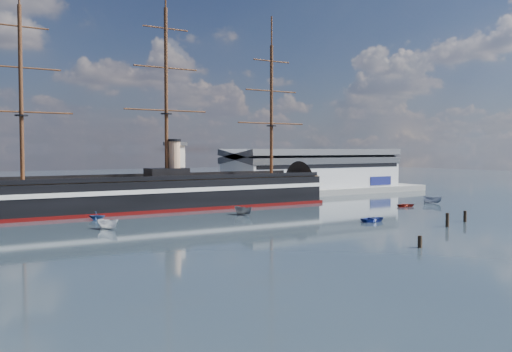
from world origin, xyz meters
TOP-DOWN VIEW (x-y plane):
  - ground at (0.00, 40.00)m, footprint 600.00×600.00m
  - quay at (10.00, 76.00)m, footprint 180.00×18.00m
  - warehouse at (58.00, 80.00)m, footprint 63.00×21.00m
  - quay_tower at (3.00, 73.00)m, footprint 5.00×5.00m
  - warship at (-9.37, 60.00)m, footprint 113.13×19.06m
  - motorboat_a at (-30.17, 32.97)m, footprint 6.42×4.16m
  - motorboat_b at (19.37, 13.47)m, footprint 1.59×3.64m
  - motorboat_c at (3.47, 38.62)m, footprint 6.55×3.54m
  - motorboat_d at (-27.37, 48.00)m, footprint 5.24×5.91m
  - motorboat_e at (48.54, 30.49)m, footprint 2.02×3.28m
  - motorboat_f at (61.74, 32.88)m, footprint 6.79×4.32m
  - piling_near_mid at (2.37, -12.88)m, footprint 0.64×0.64m
  - piling_near_right at (25.34, -0.13)m, footprint 0.64×0.64m
  - piling_far_right at (34.71, 2.74)m, footprint 0.64×0.64m

SIDE VIEW (x-z plane):
  - ground at x=0.00m, z-range 0.00..0.00m
  - quay at x=10.00m, z-range -1.00..1.00m
  - motorboat_a at x=-30.17m, z-range -1.21..1.21m
  - motorboat_b at x=19.37m, z-range -0.84..0.84m
  - motorboat_c at x=3.47m, z-range -1.24..1.24m
  - motorboat_d at x=-27.37m, z-range -1.02..1.02m
  - motorboat_e at x=48.54m, z-range -0.71..0.71m
  - motorboat_f at x=61.74m, z-range -1.27..1.27m
  - piling_near_mid at x=2.37m, z-range -1.28..1.28m
  - piling_near_right at x=25.34m, z-range -1.70..1.70m
  - piling_far_right at x=34.71m, z-range -1.51..1.51m
  - warship at x=-9.37m, z-range -22.93..31.01m
  - warehouse at x=58.00m, z-range 2.18..13.78m
  - quay_tower at x=3.00m, z-range 2.25..17.25m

